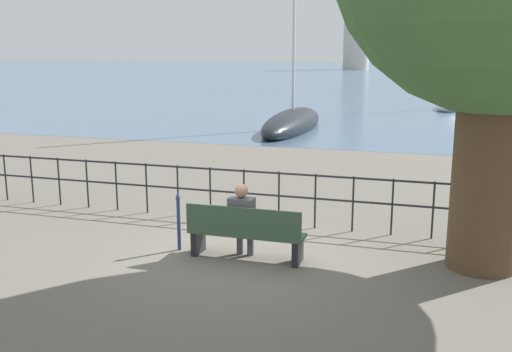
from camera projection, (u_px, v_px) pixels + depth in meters
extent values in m
plane|color=#605B51|center=(247.00, 258.00, 9.24)|extent=(1000.00, 1000.00, 0.00)
cube|color=#47607A|center=(429.00, 67.00, 159.54)|extent=(600.00, 300.00, 0.01)
cylinder|color=#4C3823|center=(488.00, 169.00, 8.53)|extent=(1.03, 1.03, 3.10)
cube|color=#334C38|center=(247.00, 233.00, 9.15)|extent=(1.89, 0.45, 0.05)
cube|color=#334C38|center=(242.00, 222.00, 8.91)|extent=(1.89, 0.04, 0.45)
cube|color=black|center=(198.00, 241.00, 9.45)|extent=(0.10, 0.41, 0.40)
cube|color=black|center=(298.00, 252.00, 8.95)|extent=(0.10, 0.41, 0.40)
cylinder|color=#4C4C51|center=(240.00, 241.00, 9.39)|extent=(0.11, 0.11, 0.45)
cylinder|color=#4C4C51|center=(250.00, 242.00, 9.33)|extent=(0.11, 0.11, 0.45)
cube|color=#4C4C51|center=(243.00, 227.00, 9.22)|extent=(0.34, 0.26, 0.14)
cube|color=#4C4C51|center=(242.00, 215.00, 9.09)|extent=(0.41, 0.24, 0.56)
sphere|color=#A87A5B|center=(241.00, 191.00, 9.01)|extent=(0.22, 0.22, 0.22)
cylinder|color=black|center=(6.00, 177.00, 12.85)|extent=(0.04, 0.04, 1.05)
cylinder|color=black|center=(32.00, 179.00, 12.64)|extent=(0.04, 0.04, 1.05)
cylinder|color=black|center=(59.00, 182.00, 12.43)|extent=(0.04, 0.04, 1.05)
cylinder|color=black|center=(87.00, 184.00, 12.22)|extent=(0.04, 0.04, 1.05)
cylinder|color=black|center=(116.00, 186.00, 12.01)|extent=(0.04, 0.04, 1.05)
cylinder|color=black|center=(147.00, 188.00, 11.80)|extent=(0.04, 0.04, 1.05)
cylinder|color=black|center=(178.00, 191.00, 11.59)|extent=(0.04, 0.04, 1.05)
cylinder|color=black|center=(210.00, 193.00, 11.38)|extent=(0.04, 0.04, 1.05)
cylinder|color=black|center=(244.00, 196.00, 11.17)|extent=(0.04, 0.04, 1.05)
cylinder|color=black|center=(279.00, 198.00, 10.96)|extent=(0.04, 0.04, 1.05)
cylinder|color=black|center=(315.00, 201.00, 10.75)|extent=(0.04, 0.04, 1.05)
cylinder|color=black|center=(353.00, 204.00, 10.54)|extent=(0.04, 0.04, 1.05)
cylinder|color=black|center=(392.00, 207.00, 10.33)|extent=(0.04, 0.04, 1.05)
cylinder|color=black|center=(433.00, 210.00, 10.12)|extent=(0.04, 0.04, 1.05)
cylinder|color=black|center=(476.00, 214.00, 9.91)|extent=(0.04, 0.04, 1.05)
cylinder|color=black|center=(279.00, 173.00, 10.86)|extent=(15.63, 0.04, 0.04)
cylinder|color=black|center=(279.00, 196.00, 10.95)|extent=(15.63, 0.04, 0.04)
cylinder|color=navy|center=(179.00, 224.00, 9.54)|extent=(0.06, 0.06, 0.89)
cone|color=navy|center=(178.00, 195.00, 9.43)|extent=(0.09, 0.09, 0.12)
ellipsoid|color=black|center=(293.00, 123.00, 25.39)|extent=(2.12, 8.59, 1.24)
cylinder|color=silver|center=(294.00, 12.00, 24.39)|extent=(0.14, 0.14, 8.81)
ellipsoid|color=white|center=(456.00, 105.00, 35.27)|extent=(3.19, 6.62, 1.11)
cylinder|color=silver|center=(460.00, 42.00, 34.48)|extent=(0.14, 0.14, 6.96)
cylinder|color=beige|center=(357.00, 31.00, 129.16)|extent=(5.88, 5.88, 17.14)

